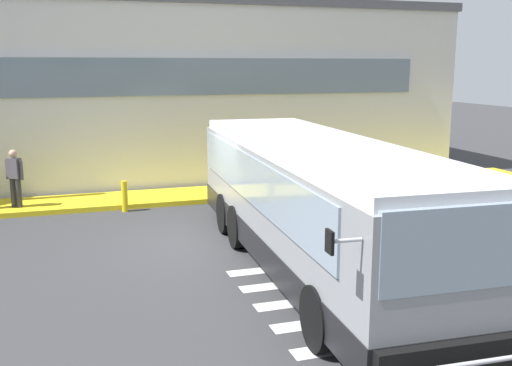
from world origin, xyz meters
name	(u,v)px	position (x,y,z in m)	size (l,w,h in m)	color
ground_plane	(210,241)	(0.00, 0.00, -0.01)	(80.00, 90.00, 0.02)	#353538
bay_paint_stripes	(368,293)	(2.00, -4.20, 0.00)	(4.40, 3.96, 0.01)	silver
terminal_building	(127,89)	(-0.69, 11.63, 3.21)	(23.87, 13.80, 6.44)	silver
boarding_curb	(175,196)	(0.00, 4.80, 0.07)	(26.07, 2.00, 0.15)	yellow
bus_main_foreground	(316,208)	(1.57, -2.72, 1.33)	(3.48, 10.84, 2.70)	gray
passenger_by_doorway	(15,175)	(-4.64, 4.48, 1.08)	(0.49, 0.40, 1.68)	#2D2D33
safety_bollard_yellow	(125,196)	(-1.67, 3.60, 0.45)	(0.18, 0.18, 0.90)	yellow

